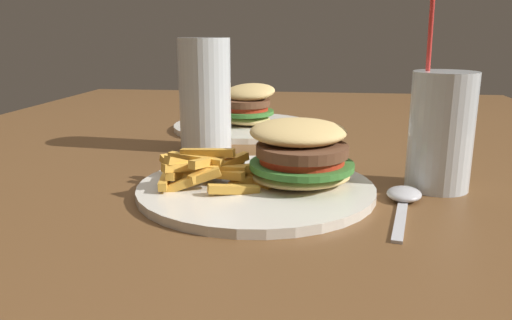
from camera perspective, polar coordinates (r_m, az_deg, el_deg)
dining_table at (r=0.85m, az=0.97°, el=-6.02°), size 1.21×1.42×0.77m
meal_plate_near at (r=0.56m, az=1.98°, el=-1.23°), size 0.27×0.27×0.08m
beer_glass at (r=0.76m, az=-5.84°, el=7.24°), size 0.08×0.08×0.17m
juice_glass at (r=0.60m, az=20.34°, el=2.69°), size 0.07×0.07×0.21m
spoon at (r=0.55m, az=16.53°, el=-4.07°), size 0.05×0.15×0.01m
meal_plate_far at (r=0.93m, az=-1.23°, el=5.01°), size 0.26×0.26×0.09m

